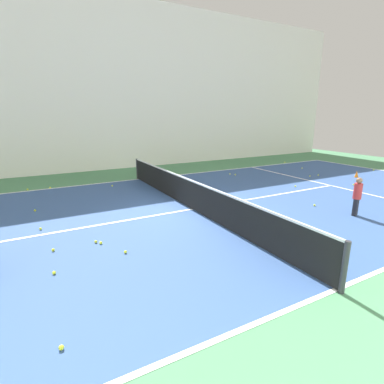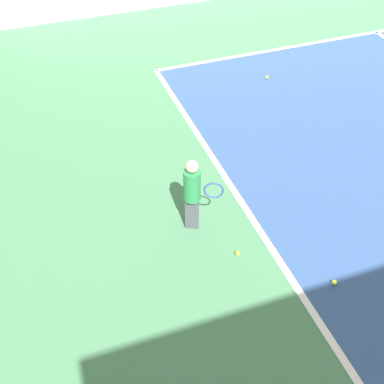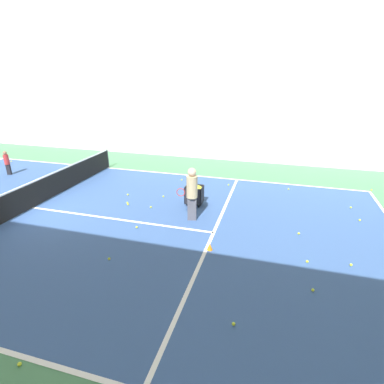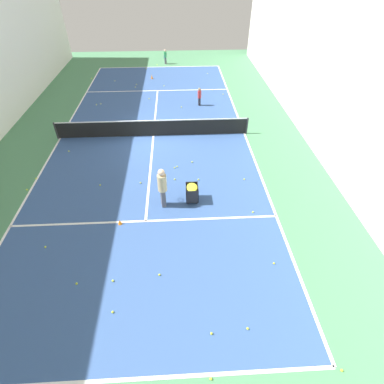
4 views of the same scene
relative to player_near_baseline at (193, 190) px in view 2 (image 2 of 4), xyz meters
name	(u,v)px [view 2 (image 2 of 4)]	position (x,y,z in m)	size (l,w,h in m)	color
line_baseline_near	(262,234)	(0.51, 0.88, -0.69)	(10.38, 0.10, 0.00)	white
player_near_baseline	(193,190)	(0.00, 0.00, 0.00)	(0.32, 0.59, 1.21)	#4C4C56
tennis_ball_23	(334,282)	(1.67, 1.37, -0.65)	(0.07, 0.07, 0.07)	yellow
tennis_ball_30	(267,77)	(-3.55, 2.95, -0.65)	(0.07, 0.07, 0.07)	yellow
tennis_ball_37	(238,253)	(0.76, 0.38, -0.65)	(0.07, 0.07, 0.07)	yellow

